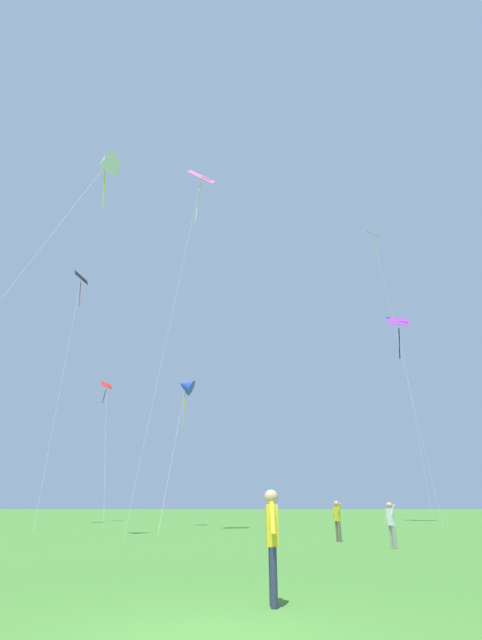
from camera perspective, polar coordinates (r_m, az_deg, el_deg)
The scene contains 10 objects.
kite_white_distant at distance 30.09m, azimuth -16.96°, elevation 18.53°, with size 3.74×9.65×21.60m.
kite_blue_delta at distance 37.43m, azimuth -7.14°, elevation -8.37°, with size 1.61×11.37×11.44m.
kite_pink_low at distance 34.29m, azimuth -5.36°, elevation 16.33°, with size 2.65×7.19×25.13m.
kite_purple_streamer at distance 50.73m, azimuth 19.56°, elevation -1.34°, with size 2.66×6.07×20.73m.
kite_yellow_diamond at distance 52.40m, azimuth 16.77°, elevation 9.29°, with size 1.88×8.67×30.45m.
kite_black_large at distance 45.37m, azimuth -19.94°, elevation 3.95°, with size 4.26×10.15×22.73m.
kite_red_high at distance 49.40m, azimuth -16.89°, elevation -8.71°, with size 4.39×8.43×13.73m.
person_foreground_watcher at distance 8.00m, azimuth 4.00°, elevation -25.68°, with size 0.23×0.55×1.69m.
person_near_tree at distance 18.72m, azimuth 18.67°, elevation -23.15°, with size 0.35×0.45×1.56m.
person_with_spool at distance 21.77m, azimuth 12.24°, elevation -23.42°, with size 0.40×0.45×1.63m.
Camera 1 is at (0.59, -5.94, 1.44)m, focal length 24.98 mm.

